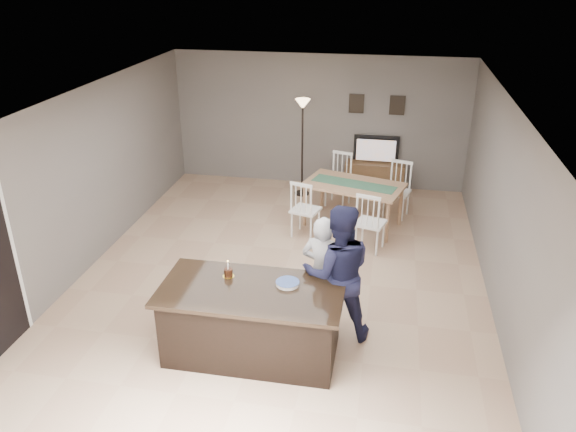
% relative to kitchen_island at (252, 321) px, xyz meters
% --- Properties ---
extents(floor, '(8.00, 8.00, 0.00)m').
position_rel_kitchen_island_xyz_m(floor, '(0.00, 1.80, -0.45)').
color(floor, tan).
rests_on(floor, ground).
extents(room_shell, '(8.00, 8.00, 8.00)m').
position_rel_kitchen_island_xyz_m(room_shell, '(0.00, 1.80, 1.22)').
color(room_shell, slate).
rests_on(room_shell, floor).
extents(kitchen_island, '(2.15, 1.10, 0.90)m').
position_rel_kitchen_island_xyz_m(kitchen_island, '(0.00, 0.00, 0.00)').
color(kitchen_island, black).
rests_on(kitchen_island, floor).
extents(tv_console, '(1.20, 0.40, 0.60)m').
position_rel_kitchen_island_xyz_m(tv_console, '(1.20, 5.57, -0.15)').
color(tv_console, brown).
rests_on(tv_console, floor).
extents(television, '(0.91, 0.12, 0.53)m').
position_rel_kitchen_island_xyz_m(television, '(1.20, 5.64, 0.41)').
color(television, black).
rests_on(television, tv_console).
extents(tv_screen_glow, '(0.78, 0.00, 0.78)m').
position_rel_kitchen_island_xyz_m(tv_screen_glow, '(1.20, 5.56, 0.42)').
color(tv_screen_glow, orange).
rests_on(tv_screen_glow, tv_console).
extents(picture_frames, '(1.10, 0.02, 0.38)m').
position_rel_kitchen_island_xyz_m(picture_frames, '(1.15, 5.78, 1.30)').
color(picture_frames, black).
rests_on(picture_frames, room_shell).
extents(woman, '(0.63, 0.49, 1.53)m').
position_rel_kitchen_island_xyz_m(woman, '(0.74, 0.76, 0.31)').
color(woman, '#B9BABE').
rests_on(woman, floor).
extents(man, '(0.99, 0.84, 1.79)m').
position_rel_kitchen_island_xyz_m(man, '(0.95, 0.55, 0.44)').
color(man, '#181936').
rests_on(man, floor).
extents(birthday_cake, '(0.14, 0.14, 0.22)m').
position_rel_kitchen_island_xyz_m(birthday_cake, '(-0.34, 0.23, 0.50)').
color(birthday_cake, gold).
rests_on(birthday_cake, kitchen_island).
extents(plate_stack, '(0.28, 0.28, 0.04)m').
position_rel_kitchen_island_xyz_m(plate_stack, '(0.40, 0.17, 0.47)').
color(plate_stack, white).
rests_on(plate_stack, kitchen_island).
extents(dining_table, '(2.07, 2.27, 1.03)m').
position_rel_kitchen_island_xyz_m(dining_table, '(0.89, 3.82, 0.20)').
color(dining_table, '#A67A5A').
rests_on(dining_table, floor).
extents(floor_lamp, '(0.29, 0.29, 1.95)m').
position_rel_kitchen_island_xyz_m(floor_lamp, '(-0.23, 5.11, 1.06)').
color(floor_lamp, black).
rests_on(floor_lamp, floor).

